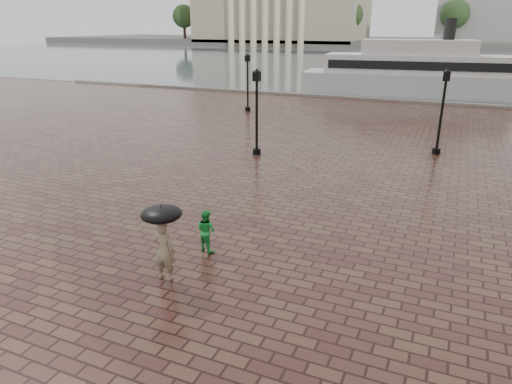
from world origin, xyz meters
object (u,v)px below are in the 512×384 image
Objects in this scene: street_lamps at (305,99)px; ferry_near at (416,73)px; adult_pedestrian at (164,251)px; child_pedestrian at (206,230)px.

ferry_near is at bearing 78.13° from street_lamps.
adult_pedestrian reaches higher than child_pedestrian.
child_pedestrian is at bearing -102.62° from adult_pedestrian.
street_lamps is at bearing -66.23° from child_pedestrian.
adult_pedestrian is at bearing 100.64° from child_pedestrian.
ferry_near reaches higher than child_pedestrian.
street_lamps is 16.55m from child_pedestrian.
ferry_near is at bearing -100.56° from adult_pedestrian.
child_pedestrian is (0.20, 1.95, -0.19)m from adult_pedestrian.
adult_pedestrian is 40.07m from ferry_near.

